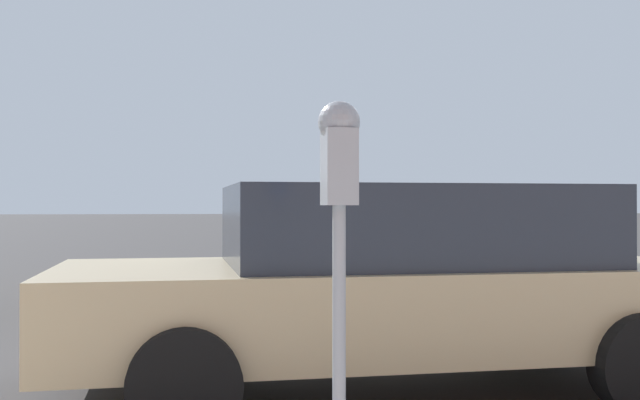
{
  "coord_description": "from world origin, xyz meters",
  "views": [
    {
      "loc": [
        -6.04,
        1.03,
        1.31
      ],
      "look_at": [
        -2.7,
        0.47,
        1.33
      ],
      "focal_mm": 42.0,
      "sensor_mm": 36.0,
      "label": 1
    }
  ],
  "objects": [
    {
      "name": "ground_plane",
      "position": [
        0.0,
        0.0,
        0.0
      ],
      "size": [
        220.0,
        220.0,
        0.0
      ],
      "primitive_type": "plane",
      "color": "#3D3A3A"
    },
    {
      "name": "parking_meter",
      "position": [
        -2.75,
        0.4,
        1.4
      ],
      "size": [
        0.21,
        0.19,
        1.62
      ],
      "color": "gray",
      "rests_on": "sidewalk"
    },
    {
      "name": "car_tan",
      "position": [
        -0.88,
        -0.34,
        0.77
      ],
      "size": [
        2.15,
        4.58,
        1.45
      ],
      "rotation": [
        0.0,
        0.0,
        0.03
      ],
      "color": "tan",
      "rests_on": "ground_plane"
    }
  ]
}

